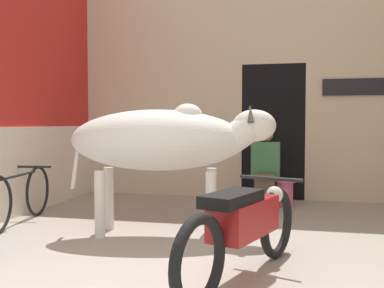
{
  "coord_description": "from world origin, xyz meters",
  "views": [
    {
      "loc": [
        0.83,
        -2.69,
        1.23
      ],
      "look_at": [
        -0.25,
        2.05,
        0.99
      ],
      "focal_mm": 42.0,
      "sensor_mm": 36.0,
      "label": 1
    }
  ],
  "objects_px": {
    "bicycle": "(19,196)",
    "plastic_stool": "(285,192)",
    "cow": "(165,141)",
    "shopkeeper_seated": "(265,166)",
    "motorcycle_near": "(244,225)"
  },
  "relations": [
    {
      "from": "motorcycle_near",
      "to": "plastic_stool",
      "type": "distance_m",
      "value": 3.19
    },
    {
      "from": "bicycle",
      "to": "cow",
      "type": "bearing_deg",
      "value": -2.1
    },
    {
      "from": "shopkeeper_seated",
      "to": "motorcycle_near",
      "type": "bearing_deg",
      "value": -89.49
    },
    {
      "from": "cow",
      "to": "shopkeeper_seated",
      "type": "bearing_deg",
      "value": 62.44
    },
    {
      "from": "cow",
      "to": "bicycle",
      "type": "relative_size",
      "value": 1.36
    },
    {
      "from": "cow",
      "to": "shopkeeper_seated",
      "type": "distance_m",
      "value": 2.14
    },
    {
      "from": "bicycle",
      "to": "plastic_stool",
      "type": "bearing_deg",
      "value": 31.28
    },
    {
      "from": "bicycle",
      "to": "shopkeeper_seated",
      "type": "distance_m",
      "value": 3.35
    },
    {
      "from": "shopkeeper_seated",
      "to": "plastic_stool",
      "type": "xyz_separation_m",
      "value": [
        0.28,
        0.08,
        -0.39
      ]
    },
    {
      "from": "bicycle",
      "to": "plastic_stool",
      "type": "height_order",
      "value": "bicycle"
    },
    {
      "from": "motorcycle_near",
      "to": "cow",
      "type": "bearing_deg",
      "value": 129.05
    },
    {
      "from": "cow",
      "to": "plastic_stool",
      "type": "xyz_separation_m",
      "value": [
        1.25,
        1.94,
        -0.81
      ]
    },
    {
      "from": "motorcycle_near",
      "to": "bicycle",
      "type": "bearing_deg",
      "value": 155.41
    },
    {
      "from": "bicycle",
      "to": "plastic_stool",
      "type": "relative_size",
      "value": 4.2
    },
    {
      "from": "bicycle",
      "to": "shopkeeper_seated",
      "type": "height_order",
      "value": "shopkeeper_seated"
    }
  ]
}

